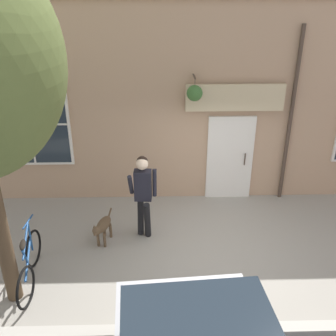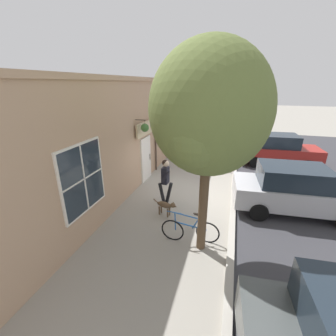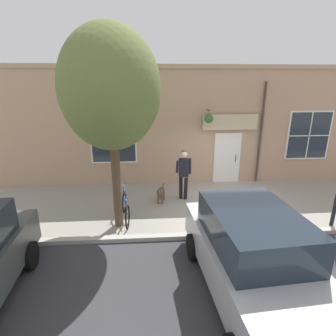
{
  "view_description": "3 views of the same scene",
  "coord_description": "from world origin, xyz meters",
  "px_view_note": "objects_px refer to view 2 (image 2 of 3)",
  "views": [
    {
      "loc": [
        6.02,
        -0.95,
        4.67
      ],
      "look_at": [
        -0.5,
        -0.78,
        1.59
      ],
      "focal_mm": 40.0,
      "sensor_mm": 36.0,
      "label": 1
    },
    {
      "loc": [
        1.75,
        -8.74,
        4.46
      ],
      "look_at": [
        -0.71,
        -0.43,
        1.16
      ],
      "focal_mm": 24.0,
      "sensor_mm": 36.0,
      "label": 2
    },
    {
      "loc": [
        8.13,
        -2.45,
        4.0
      ],
      "look_at": [
        -1.03,
        -1.8,
        1.03
      ],
      "focal_mm": 28.0,
      "sensor_mm": 36.0,
      "label": 3
    }
  ],
  "objects_px": {
    "dog_on_leash": "(166,205)",
    "street_lamp": "(233,112)",
    "leaning_bicycle": "(190,230)",
    "parked_car_far_end": "(278,150)",
    "street_tree_by_curb": "(208,114)",
    "pedestrian_walking": "(165,177)",
    "parked_car_mid_block": "(295,190)"
  },
  "relations": [
    {
      "from": "leaning_bicycle",
      "to": "street_lamp",
      "type": "relative_size",
      "value": 0.36
    },
    {
      "from": "street_tree_by_curb",
      "to": "parked_car_far_end",
      "type": "distance_m",
      "value": 9.42
    },
    {
      "from": "dog_on_leash",
      "to": "leaning_bicycle",
      "type": "height_order",
      "value": "leaning_bicycle"
    },
    {
      "from": "parked_car_mid_block",
      "to": "parked_car_far_end",
      "type": "distance_m",
      "value": 5.45
    },
    {
      "from": "leaning_bicycle",
      "to": "pedestrian_walking",
      "type": "bearing_deg",
      "value": 124.77
    },
    {
      "from": "street_tree_by_curb",
      "to": "leaning_bicycle",
      "type": "distance_m",
      "value": 3.43
    },
    {
      "from": "parked_car_far_end",
      "to": "leaning_bicycle",
      "type": "bearing_deg",
      "value": -113.0
    },
    {
      "from": "dog_on_leash",
      "to": "street_tree_by_curb",
      "type": "xyz_separation_m",
      "value": [
        1.43,
        -1.37,
        3.39
      ]
    },
    {
      "from": "pedestrian_walking",
      "to": "street_tree_by_curb",
      "type": "xyz_separation_m",
      "value": [
        1.7,
        -2.19,
        2.68
      ]
    },
    {
      "from": "pedestrian_walking",
      "to": "parked_car_mid_block",
      "type": "bearing_deg",
      "value": 9.35
    },
    {
      "from": "street_tree_by_curb",
      "to": "street_lamp",
      "type": "bearing_deg",
      "value": 85.61
    },
    {
      "from": "dog_on_leash",
      "to": "street_lamp",
      "type": "distance_m",
      "value": 5.98
    },
    {
      "from": "pedestrian_walking",
      "to": "leaning_bicycle",
      "type": "relative_size",
      "value": 1.05
    },
    {
      "from": "leaning_bicycle",
      "to": "parked_car_far_end",
      "type": "distance_m",
      "value": 8.88
    },
    {
      "from": "pedestrian_walking",
      "to": "street_tree_by_curb",
      "type": "height_order",
      "value": "street_tree_by_curb"
    },
    {
      "from": "dog_on_leash",
      "to": "leaning_bicycle",
      "type": "bearing_deg",
      "value": -45.87
    },
    {
      "from": "pedestrian_walking",
      "to": "street_tree_by_curb",
      "type": "distance_m",
      "value": 3.86
    },
    {
      "from": "pedestrian_walking",
      "to": "parked_car_mid_block",
      "type": "xyz_separation_m",
      "value": [
        4.62,
        0.76,
        -0.23
      ]
    },
    {
      "from": "street_tree_by_curb",
      "to": "leaning_bicycle",
      "type": "xyz_separation_m",
      "value": [
        -0.34,
        0.24,
        -3.41
      ]
    },
    {
      "from": "parked_car_mid_block",
      "to": "street_lamp",
      "type": "distance_m",
      "value": 4.73
    },
    {
      "from": "street_tree_by_curb",
      "to": "parked_car_mid_block",
      "type": "xyz_separation_m",
      "value": [
        2.92,
        2.95,
        -2.91
      ]
    },
    {
      "from": "pedestrian_walking",
      "to": "street_lamp",
      "type": "relative_size",
      "value": 0.38
    },
    {
      "from": "street_lamp",
      "to": "dog_on_leash",
      "type": "bearing_deg",
      "value": -111.11
    },
    {
      "from": "dog_on_leash",
      "to": "street_lamp",
      "type": "xyz_separation_m",
      "value": [
        1.92,
        4.97,
        2.71
      ]
    },
    {
      "from": "street_tree_by_curb",
      "to": "parked_car_far_end",
      "type": "relative_size",
      "value": 1.23
    },
    {
      "from": "dog_on_leash",
      "to": "street_tree_by_curb",
      "type": "distance_m",
      "value": 3.92
    },
    {
      "from": "leaning_bicycle",
      "to": "parked_car_mid_block",
      "type": "height_order",
      "value": "parked_car_mid_block"
    },
    {
      "from": "street_tree_by_curb",
      "to": "parked_car_mid_block",
      "type": "bearing_deg",
      "value": 45.28
    },
    {
      "from": "pedestrian_walking",
      "to": "dog_on_leash",
      "type": "height_order",
      "value": "pedestrian_walking"
    },
    {
      "from": "dog_on_leash",
      "to": "street_tree_by_curb",
      "type": "height_order",
      "value": "street_tree_by_curb"
    },
    {
      "from": "street_tree_by_curb",
      "to": "street_lamp",
      "type": "distance_m",
      "value": 6.4
    },
    {
      "from": "pedestrian_walking",
      "to": "dog_on_leash",
      "type": "relative_size",
      "value": 1.89
    }
  ]
}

